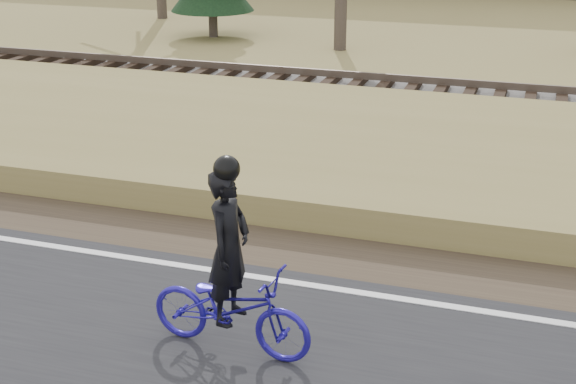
% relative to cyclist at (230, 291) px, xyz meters
% --- Properties ---
extents(ground, '(120.00, 120.00, 0.00)m').
position_rel_cyclist_xyz_m(ground, '(-2.87, 1.37, -0.72)').
color(ground, olive).
rests_on(ground, ground).
extents(edge_line, '(120.00, 0.12, 0.01)m').
position_rel_cyclist_xyz_m(edge_line, '(-2.87, 1.57, -0.65)').
color(edge_line, silver).
rests_on(edge_line, road).
extents(shoulder, '(120.00, 1.60, 0.04)m').
position_rel_cyclist_xyz_m(shoulder, '(-2.87, 2.57, -0.70)').
color(shoulder, '#473A2B').
rests_on(shoulder, ground).
extents(embankment, '(120.00, 5.00, 0.44)m').
position_rel_cyclist_xyz_m(embankment, '(-2.87, 5.57, -0.50)').
color(embankment, olive).
rests_on(embankment, ground).
extents(ballast, '(120.00, 3.00, 0.45)m').
position_rel_cyclist_xyz_m(ballast, '(-2.87, 9.37, -0.49)').
color(ballast, slate).
rests_on(ballast, ground).
extents(railroad, '(120.00, 2.40, 0.29)m').
position_rel_cyclist_xyz_m(railroad, '(-2.87, 9.37, -0.19)').
color(railroad, black).
rests_on(railroad, ballast).
extents(cyclist, '(1.81, 0.77, 2.09)m').
position_rel_cyclist_xyz_m(cyclist, '(0.00, 0.00, 0.00)').
color(cyclist, '#1E148D').
rests_on(cyclist, road).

